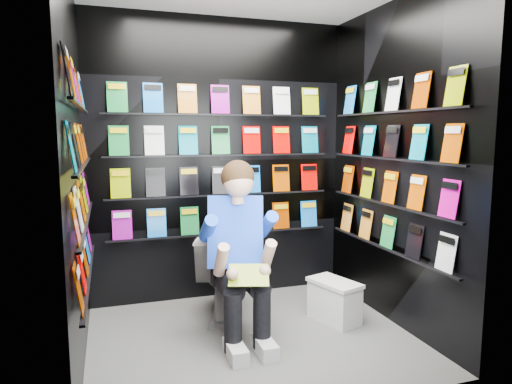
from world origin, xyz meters
name	(u,v)px	position (x,y,z in m)	size (l,w,h in m)	color
floor	(252,338)	(0.00, 0.00, 0.00)	(2.40, 2.40, 0.00)	#5F5F5C
wall_back	(220,161)	(0.00, 1.00, 1.30)	(2.40, 0.04, 2.60)	black
wall_front	(310,183)	(0.00, -1.00, 1.30)	(2.40, 0.04, 2.60)	black
wall_left	(75,173)	(-1.20, 0.00, 1.30)	(0.04, 2.00, 2.60)	black
wall_right	(394,165)	(1.20, 0.00, 1.30)	(0.04, 2.00, 2.60)	black
comics_back	(221,160)	(0.00, 0.97, 1.31)	(2.10, 0.06, 1.37)	#C84D00
comics_left	(80,172)	(-1.17, 0.00, 1.31)	(0.06, 1.70, 1.37)	#C84D00
comics_right	(391,164)	(1.17, 0.00, 1.31)	(0.06, 1.70, 1.37)	#C84D00
toilet	(224,274)	(-0.10, 0.50, 0.37)	(0.42, 0.75, 0.73)	white
longbox	(334,303)	(0.75, 0.10, 0.16)	(0.23, 0.42, 0.31)	silver
longbox_lid	(335,283)	(0.75, 0.10, 0.33)	(0.25, 0.44, 0.03)	silver
reader	(235,234)	(-0.10, 0.12, 0.79)	(0.56, 0.81, 1.50)	blue
held_comic	(249,275)	(-0.10, -0.23, 0.58)	(0.28, 0.01, 0.19)	#269220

